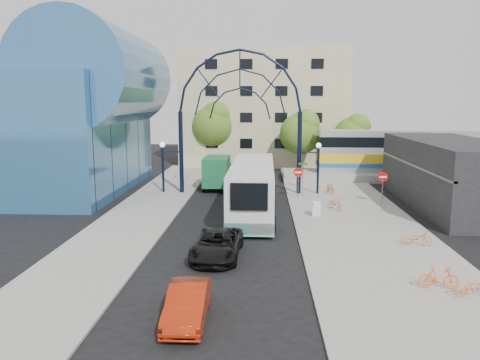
# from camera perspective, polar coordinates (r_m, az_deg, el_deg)

# --- Properties ---
(ground) EXTENTS (120.00, 120.00, 0.00)m
(ground) POSITION_cam_1_polar(r_m,az_deg,el_deg) (26.51, -1.51, -7.67)
(ground) COLOR black
(ground) RESTS_ON ground
(sidewalk_east) EXTENTS (8.00, 56.00, 0.12)m
(sidewalk_east) POSITION_cam_1_polar(r_m,az_deg,el_deg) (30.87, 14.11, -5.34)
(sidewalk_east) COLOR gray
(sidewalk_east) RESTS_ON ground
(plaza_west) EXTENTS (5.00, 50.00, 0.12)m
(plaza_west) POSITION_cam_1_polar(r_m,az_deg,el_deg) (33.29, -11.98, -4.17)
(plaza_west) COLOR gray
(plaza_west) RESTS_ON ground
(gateway_arch) EXTENTS (13.64, 0.44, 12.10)m
(gateway_arch) POSITION_cam_1_polar(r_m,az_deg,el_deg) (39.29, -0.02, 10.62)
(gateway_arch) COLOR black
(gateway_arch) RESTS_ON ground
(stop_sign) EXTENTS (0.80, 0.07, 2.50)m
(stop_sign) POSITION_cam_1_polar(r_m,az_deg,el_deg) (37.81, 7.12, 0.60)
(stop_sign) COLOR slate
(stop_sign) RESTS_ON sidewalk_east
(do_not_enter_sign) EXTENTS (0.76, 0.07, 2.48)m
(do_not_enter_sign) POSITION_cam_1_polar(r_m,az_deg,el_deg) (36.86, 17.01, -0.01)
(do_not_enter_sign) COLOR slate
(do_not_enter_sign) RESTS_ON sidewalk_east
(street_name_sign) EXTENTS (0.70, 0.70, 2.80)m
(street_name_sign) POSITION_cam_1_polar(r_m,az_deg,el_deg) (38.41, 7.65, 0.94)
(street_name_sign) COLOR slate
(street_name_sign) RESTS_ON sidewalk_east
(sandwich_board) EXTENTS (0.55, 0.61, 0.99)m
(sandwich_board) POSITION_cam_1_polar(r_m,az_deg,el_deg) (32.23, 9.28, -3.29)
(sandwich_board) COLOR white
(sandwich_board) RESTS_ON sidewalk_east
(transit_hall) EXTENTS (16.50, 18.00, 14.50)m
(transit_hall) POSITION_cam_1_polar(r_m,az_deg,el_deg) (43.79, -20.56, 7.48)
(transit_hall) COLOR teal
(transit_hall) RESTS_ON ground
(commercial_block_east) EXTENTS (6.00, 16.00, 5.00)m
(commercial_block_east) POSITION_cam_1_polar(r_m,az_deg,el_deg) (38.32, 24.31, 0.70)
(commercial_block_east) COLOR black
(commercial_block_east) RESTS_ON ground
(apartment_block) EXTENTS (20.00, 12.10, 14.00)m
(apartment_block) POSITION_cam_1_polar(r_m,az_deg,el_deg) (60.22, 2.90, 8.78)
(apartment_block) COLOR tan
(apartment_block) RESTS_ON ground
(train_platform) EXTENTS (32.00, 5.00, 0.80)m
(train_platform) POSITION_cam_1_polar(r_m,az_deg,el_deg) (51.13, 23.46, 0.42)
(train_platform) COLOR gray
(train_platform) RESTS_ON ground
(train_car) EXTENTS (25.10, 3.05, 4.20)m
(train_car) POSITION_cam_1_polar(r_m,az_deg,el_deg) (50.82, 23.65, 3.20)
(train_car) COLOR #B7B7BC
(train_car) RESTS_ON train_platform
(tree_north_a) EXTENTS (4.48, 4.48, 7.00)m
(tree_north_a) POSITION_cam_1_polar(r_m,az_deg,el_deg) (51.44, 7.51, 5.90)
(tree_north_a) COLOR #382314
(tree_north_a) RESTS_ON ground
(tree_north_b) EXTENTS (5.12, 5.12, 8.00)m
(tree_north_b) POSITION_cam_1_polar(r_m,az_deg,el_deg) (55.53, -3.23, 6.92)
(tree_north_b) COLOR #382314
(tree_north_b) RESTS_ON ground
(tree_north_c) EXTENTS (4.16, 4.16, 6.50)m
(tree_north_c) POSITION_cam_1_polar(r_m,az_deg,el_deg) (54.25, 13.69, 5.55)
(tree_north_c) COLOR #382314
(tree_north_c) RESTS_ON ground
(city_bus) EXTENTS (3.17, 13.08, 3.58)m
(city_bus) POSITION_cam_1_polar(r_m,az_deg,el_deg) (32.75, 1.53, -0.95)
(city_bus) COLOR silver
(city_bus) RESTS_ON ground
(green_truck) EXTENTS (2.33, 5.88, 2.95)m
(green_truck) POSITION_cam_1_polar(r_m,az_deg,el_deg) (42.54, -2.75, 0.96)
(green_truck) COLOR black
(green_truck) RESTS_ON ground
(black_suv) EXTENTS (2.55, 5.09, 1.38)m
(black_suv) POSITION_cam_1_polar(r_m,az_deg,el_deg) (24.00, -2.78, -7.81)
(black_suv) COLOR black
(black_suv) RESTS_ON ground
(red_sedan) EXTENTS (1.45, 3.99, 1.31)m
(red_sedan) POSITION_cam_1_polar(r_m,az_deg,el_deg) (17.57, -6.40, -14.73)
(red_sedan) COLOR #A6210A
(red_sedan) RESTS_ON ground
(bike_near_a) EXTENTS (1.25, 1.79, 0.89)m
(bike_near_a) POSITION_cam_1_polar(r_m,az_deg,el_deg) (34.44, 11.59, -2.83)
(bike_near_a) COLOR orange
(bike_near_a) RESTS_ON sidewalk_east
(bike_near_b) EXTENTS (0.85, 1.69, 0.98)m
(bike_near_b) POSITION_cam_1_polar(r_m,az_deg,el_deg) (40.32, 10.94, -0.94)
(bike_near_b) COLOR orange
(bike_near_b) RESTS_ON sidewalk_east
(bike_far_a) EXTENTS (1.69, 0.91, 0.84)m
(bike_far_a) POSITION_cam_1_polar(r_m,az_deg,el_deg) (27.24, 20.72, -6.64)
(bike_far_a) COLOR orange
(bike_far_a) RESTS_ON sidewalk_east
(bike_far_b) EXTENTS (1.68, 0.54, 1.00)m
(bike_far_b) POSITION_cam_1_polar(r_m,az_deg,el_deg) (21.60, 23.07, -10.82)
(bike_far_b) COLOR #FA6032
(bike_far_b) RESTS_ON sidewalk_east
(bike_far_c) EXTENTS (1.75, 0.77, 0.89)m
(bike_far_c) POSITION_cam_1_polar(r_m,az_deg,el_deg) (21.32, 26.78, -11.52)
(bike_far_c) COLOR orange
(bike_far_c) RESTS_ON sidewalk_east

